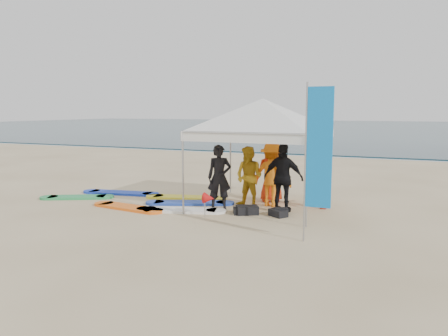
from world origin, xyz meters
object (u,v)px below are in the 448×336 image
at_px(person_black_b, 283,178).
at_px(person_seated, 323,191).
at_px(surfboard_spread, 148,201).
at_px(person_yellow, 249,177).
at_px(person_orange_a, 272,174).
at_px(feather_flag, 318,150).
at_px(person_orange_b, 271,172).
at_px(person_black_a, 219,177).
at_px(marker_pennant, 209,198).
at_px(canopy_tent, 263,99).

bearing_deg(person_black_b, person_seated, -131.40).
bearing_deg(surfboard_spread, person_yellow, 11.64).
distance_m(person_yellow, surfboard_spread, 3.15).
distance_m(person_orange_a, feather_flag, 3.66).
distance_m(person_orange_a, person_orange_b, 0.60).
relative_size(person_yellow, surfboard_spread, 0.30).
distance_m(person_black_a, marker_pennant, 1.07).
bearing_deg(marker_pennant, person_seated, 42.17).
bearing_deg(person_black_a, person_seated, -0.67).
bearing_deg(person_seated, person_orange_a, 85.38).
relative_size(person_black_b, canopy_tent, 0.40).
relative_size(person_yellow, person_black_b, 0.92).
distance_m(person_orange_a, person_black_b, 0.79).
bearing_deg(marker_pennant, surfboard_spread, 158.44).
height_order(person_orange_b, marker_pennant, person_orange_b).
bearing_deg(feather_flag, person_black_b, 119.61).
distance_m(canopy_tent, marker_pennant, 3.15).
bearing_deg(canopy_tent, person_yellow, -166.30).
bearing_deg(surfboard_spread, person_orange_b, 24.29).
height_order(person_seated, canopy_tent, canopy_tent).
height_order(person_black_a, person_orange_b, person_orange_b).
relative_size(person_black_b, person_seated, 1.93).
xyz_separation_m(person_yellow, person_orange_a, (0.56, 0.33, 0.05)).
bearing_deg(marker_pennant, person_yellow, 72.61).
bearing_deg(person_orange_b, surfboard_spread, -9.54).
height_order(canopy_tent, surfboard_spread, canopy_tent).
bearing_deg(person_orange_a, marker_pennant, 68.63).
bearing_deg(person_seated, canopy_tent, 91.84).
relative_size(person_black_a, person_orange_a, 0.98).
distance_m(feather_flag, surfboard_spread, 6.08).
xyz_separation_m(person_yellow, person_black_b, (1.07, -0.28, 0.07)).
xyz_separation_m(person_black_b, feather_flag, (1.35, -2.38, 1.00)).
distance_m(person_orange_b, canopy_tent, 2.28).
distance_m(person_black_a, person_black_b, 1.75).
distance_m(person_yellow, marker_pennant, 1.71).
xyz_separation_m(canopy_tent, feather_flag, (2.07, -2.75, -1.09)).
xyz_separation_m(person_black_b, marker_pennant, (-1.57, -1.31, -0.43)).
xyz_separation_m(person_yellow, canopy_tent, (0.35, 0.09, 2.17)).
relative_size(person_orange_a, person_black_b, 0.98).
xyz_separation_m(person_seated, feather_flag, (0.46, -3.29, 1.45)).
bearing_deg(canopy_tent, person_black_a, -145.16).
relative_size(person_orange_a, person_orange_b, 1.02).
distance_m(canopy_tent, feather_flag, 3.61).
height_order(person_orange_b, surfboard_spread, person_orange_b).
relative_size(person_orange_b, marker_pennant, 2.80).
relative_size(person_black_a, canopy_tent, 0.39).
height_order(person_seated, surfboard_spread, person_seated).
xyz_separation_m(person_black_a, person_yellow, (0.64, 0.61, -0.03)).
bearing_deg(person_black_b, feather_flag, 122.40).
height_order(person_yellow, feather_flag, feather_flag).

